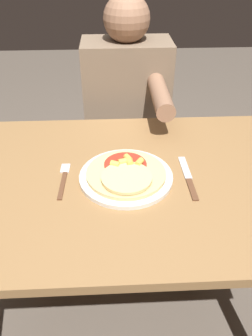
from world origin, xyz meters
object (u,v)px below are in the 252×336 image
pizza (126,173)px  knife (188,178)px  person_diner (127,109)px  plate (126,177)px  dining_table (123,206)px  fork (64,178)px

pizza → knife: size_ratio=1.12×
pizza → person_diner: (0.04, 0.62, -0.09)m
plate → dining_table: bearing=137.7°
dining_table → fork: (-0.18, -0.00, 0.13)m
dining_table → plate: 0.13m
dining_table → plate: (0.01, -0.01, 0.13)m
pizza → fork: (-0.19, 0.01, -0.02)m
plate → fork: size_ratio=1.65×
dining_table → plate: bearing=-42.3°
plate → person_diner: person_diner is taller
plate → pizza: size_ratio=1.18×
fork → person_diner: bearing=69.4°
fork → plate: bearing=-2.2°
knife → dining_table: bearing=174.7°
dining_table → fork: size_ratio=6.61×
plate → pizza: pizza is taller
fork → knife: (0.39, -0.02, 0.00)m
fork → person_diner: size_ratio=0.15×
knife → person_diner: bearing=104.0°
dining_table → person_diner: (0.05, 0.61, 0.06)m
plate → pizza: (0.00, -0.00, 0.02)m
plate → knife: (0.19, -0.01, -0.00)m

